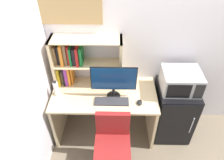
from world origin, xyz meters
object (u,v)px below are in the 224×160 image
computer_mouse (140,102)px  mini_fridge (173,111)px  desk_chair (112,148)px  wall_corkboard (69,7)px  hutch_bookshelf (76,60)px  microwave (181,81)px  monitor (114,80)px  keyboard (112,101)px  water_bottle (56,88)px

computer_mouse → mini_fridge: (0.51, 0.22, -0.38)m
computer_mouse → desk_chair: bearing=-130.9°
desk_chair → wall_corkboard: bearing=120.0°
hutch_bookshelf → mini_fridge: 1.50m
hutch_bookshelf → desk_chair: bearing=-58.1°
hutch_bookshelf → mini_fridge: size_ratio=1.05×
desk_chair → microwave: bearing=35.3°
mini_fridge → wall_corkboard: bearing=168.0°
computer_mouse → wall_corkboard: wall_corkboard is taller
monitor → keyboard: size_ratio=1.31×
keyboard → mini_fridge: bearing=13.1°
hutch_bookshelf → wall_corkboard: size_ratio=1.15×
computer_mouse → microwave: bearing=23.3°
water_bottle → desk_chair: size_ratio=0.25×
microwave → desk_chair: (-0.83, -0.59, -0.57)m
mini_fridge → desk_chair: size_ratio=0.97×
hutch_bookshelf → desk_chair: 1.17m
monitor → microwave: 0.84m
water_bottle → wall_corkboard: size_ratio=0.29×
monitor → computer_mouse: bearing=-21.1°
keyboard → microwave: (0.85, 0.20, 0.17)m
water_bottle → hutch_bookshelf: bearing=46.1°
mini_fridge → wall_corkboard: wall_corkboard is taller
mini_fridge → microwave: size_ratio=1.76×
water_bottle → desk_chair: bearing=-35.9°
hutch_bookshelf → wall_corkboard: (-0.03, 0.11, 0.63)m
keyboard → monitor: bearing=77.5°
computer_mouse → water_bottle: size_ratio=0.43×
keyboard → computer_mouse: bearing=-3.1°
hutch_bookshelf → monitor: 0.56m
microwave → mini_fridge: bearing=-90.1°
desk_chair → keyboard: bearing=92.8°
monitor → computer_mouse: 0.42m
hutch_bookshelf → computer_mouse: hutch_bookshelf is taller
hutch_bookshelf → keyboard: bearing=-39.4°
keyboard → wall_corkboard: wall_corkboard is taller
hutch_bookshelf → monitor: (0.48, -0.27, -0.10)m
hutch_bookshelf → wall_corkboard: 0.64m
hutch_bookshelf → desk_chair: size_ratio=1.03×
microwave → desk_chair: size_ratio=0.55×
wall_corkboard → keyboard: bearing=-44.8°
computer_mouse → water_bottle: 1.05m
hutch_bookshelf → water_bottle: bearing=-133.9°
mini_fridge → water_bottle: bearing=-177.3°
hutch_bookshelf → monitor: bearing=-29.5°
keyboard → mini_fridge: size_ratio=0.51×
keyboard → mini_fridge: (0.85, 0.20, -0.37)m
monitor → wall_corkboard: 0.97m
hutch_bookshelf → computer_mouse: (0.79, -0.39, -0.34)m
computer_mouse → wall_corkboard: bearing=148.7°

